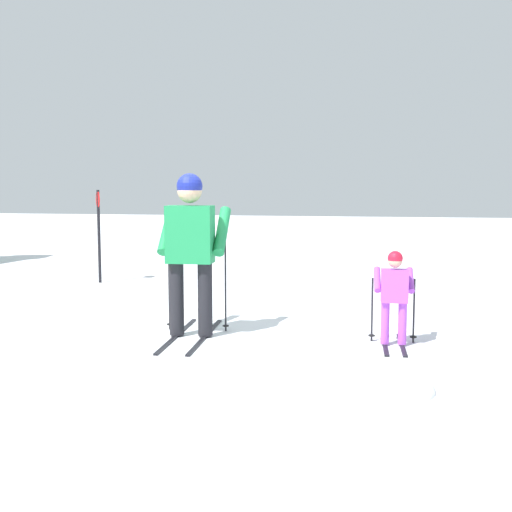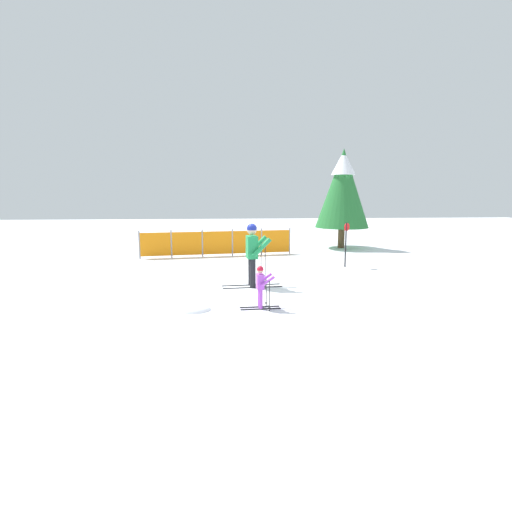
{
  "view_description": "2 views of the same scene",
  "coord_description": "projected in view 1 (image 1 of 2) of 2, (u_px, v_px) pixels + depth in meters",
  "views": [
    {
      "loc": [
        -6.42,
        -2.27,
        1.62
      ],
      "look_at": [
        0.22,
        -0.86,
        0.89
      ],
      "focal_mm": 45.0,
      "sensor_mm": 36.0,
      "label": 1
    },
    {
      "loc": [
        -0.61,
        -11.05,
        2.59
      ],
      "look_at": [
        0.18,
        -1.18,
        1.03
      ],
      "focal_mm": 28.0,
      "sensor_mm": 36.0,
      "label": 2
    }
  ],
  "objects": [
    {
      "name": "skier_adult",
      "position": [
        191.0,
        240.0,
        6.91
      ],
      "size": [
        1.69,
        0.78,
        1.77
      ],
      "rotation": [
        0.0,
        0.0,
        0.08
      ],
      "color": "black",
      "rests_on": "ground_plane"
    },
    {
      "name": "skier_child",
      "position": [
        394.0,
        291.0,
        6.54
      ],
      "size": [
        0.93,
        0.5,
        0.98
      ],
      "rotation": [
        0.0,
        0.0,
        0.06
      ],
      "color": "black",
      "rests_on": "ground_plane"
    },
    {
      "name": "ground_plane",
      "position": [
        174.0,
        339.0,
        6.88
      ],
      "size": [
        60.0,
        60.0,
        0.0
      ],
      "primitive_type": "plane",
      "color": "white"
    },
    {
      "name": "trail_marker",
      "position": [
        99.0,
        226.0,
        10.89
      ],
      "size": [
        0.24,
        0.18,
        1.58
      ],
      "color": "black",
      "rests_on": "ground_plane"
    },
    {
      "name": "snow_mound",
      "position": [
        396.0,
        390.0,
        5.14
      ],
      "size": [
        0.73,
        0.62,
        0.29
      ],
      "primitive_type": "ellipsoid",
      "color": "white",
      "rests_on": "ground_plane"
    }
  ]
}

